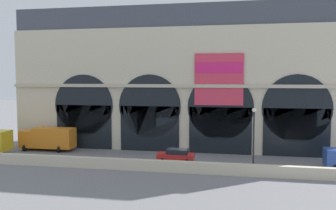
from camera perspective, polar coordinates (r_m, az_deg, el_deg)
ground_plane at (r=42.79m, az=1.69°, el=-9.06°), size 200.00×200.00×0.00m
quay_parapet_wall at (r=37.76m, az=0.47°, el=-9.95°), size 90.00×0.70×1.20m
station_building at (r=49.12m, az=3.13°, el=4.07°), size 49.46×5.64×19.83m
box_truck_west at (r=51.18m, az=-18.88°, el=-5.11°), size 7.50×2.91×3.12m
car_center at (r=42.14m, az=1.34°, el=-8.15°), size 4.40×2.22×1.55m
street_lamp_quayside at (r=37.28m, az=13.77°, el=-4.29°), size 0.44×0.44×6.90m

